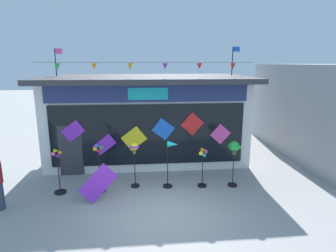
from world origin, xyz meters
name	(u,v)px	position (x,y,z in m)	size (l,w,h in m)	color
ground_plane	(165,215)	(0.00, 0.00, 0.00)	(80.00, 80.00, 0.00)	#9E9B99
kite_shop_building	(147,116)	(-0.36, 5.49, 1.90)	(8.81, 5.11, 5.06)	silver
wind_spinner_far_left	(58,173)	(-3.43, 1.72, 0.73)	(0.39, 0.39, 1.59)	black
wind_spinner_left	(99,167)	(-2.08, 1.72, 0.90)	(0.35, 0.35, 1.72)	black
wind_spinner_center_left	(134,152)	(-0.89, 2.02, 1.29)	(0.31, 0.31, 1.66)	black
wind_spinner_center_right	(171,155)	(0.38, 1.88, 1.18)	(0.55, 0.33, 1.70)	black
wind_spinner_right	(203,164)	(1.50, 1.78, 0.86)	(0.34, 0.33, 1.46)	black
wind_spinner_far_right	(234,151)	(2.59, 1.75, 1.32)	(0.37, 0.37, 1.66)	black
display_kite_on_ground	(98,183)	(-2.02, 1.02, 0.62)	(0.63, 0.03, 1.15)	purple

